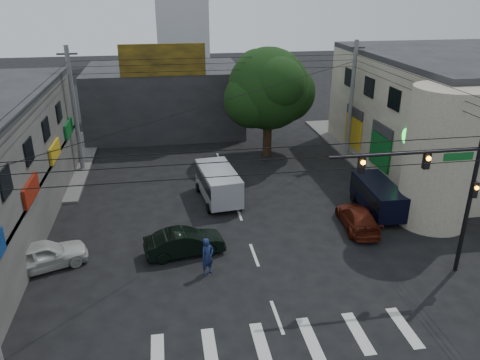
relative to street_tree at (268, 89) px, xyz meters
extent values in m
plane|color=black|center=(-4.00, -17.00, -5.47)|extent=(160.00, 160.00, 0.00)
cube|color=#514F4C|center=(14.00, 1.00, -5.40)|extent=(16.00, 16.00, 0.15)
cube|color=gray|center=(14.00, -4.00, -1.47)|extent=(14.00, 18.00, 8.00)
cylinder|color=gray|center=(7.00, -13.00, -1.47)|extent=(4.00, 4.00, 8.00)
cube|color=#232326|center=(-8.00, 9.00, -2.47)|extent=(14.00, 10.00, 6.00)
cube|color=olive|center=(-8.00, 4.10, 1.83)|extent=(7.00, 0.30, 2.60)
cylinder|color=black|center=(0.00, 0.00, -3.27)|extent=(0.70, 0.70, 4.40)
sphere|color=black|center=(0.00, 0.00, 0.03)|extent=(6.40, 6.40, 6.40)
cylinder|color=black|center=(5.50, -18.00, -1.87)|extent=(0.20, 0.20, 7.20)
cylinder|color=black|center=(2.00, -18.00, 0.83)|extent=(7.00, 0.14, 0.14)
cube|color=black|center=(3.00, -18.00, 0.43)|extent=(0.28, 0.22, 0.75)
cube|color=black|center=(0.00, -18.00, 0.43)|extent=(0.28, 0.22, 0.75)
sphere|color=orange|center=(3.00, -18.14, 0.58)|extent=(0.20, 0.20, 0.20)
sphere|color=orange|center=(0.00, -18.14, 0.58)|extent=(0.20, 0.20, 0.20)
cube|color=#0C571E|center=(4.50, -18.00, 0.53)|extent=(1.40, 0.06, 0.35)
cylinder|color=#59595B|center=(-14.50, -1.00, -0.87)|extent=(0.32, 0.32, 9.20)
cylinder|color=#59595B|center=(6.50, -1.00, -0.87)|extent=(0.32, 0.32, 9.20)
imported|color=black|center=(-7.55, -14.28, -4.80)|extent=(2.64, 4.53, 1.36)
imported|color=beige|center=(-14.50, -14.46, -4.75)|extent=(4.51, 5.38, 1.45)
imported|color=#4E170B|center=(2.42, -13.06, -4.85)|extent=(2.62, 4.65, 1.25)
imported|color=#15214A|center=(-6.55, -16.29, -4.51)|extent=(1.12, 1.10, 1.92)
camera|label=1|loc=(-8.18, -35.52, 7.50)|focal=35.00mm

